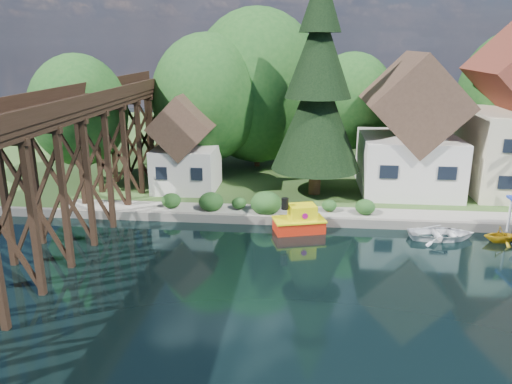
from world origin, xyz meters
TOP-DOWN VIEW (x-y plane):
  - ground at (0.00, 0.00)m, footprint 140.00×140.00m
  - bank at (0.00, 34.00)m, footprint 140.00×52.00m
  - seawall at (4.00, 8.00)m, footprint 60.00×0.40m
  - promenade at (6.00, 9.30)m, footprint 50.00×2.60m
  - trestle_bridge at (-16.00, 5.17)m, footprint 4.12×44.18m
  - house_left at (7.00, 16.00)m, footprint 7.64×8.64m
  - shed at (-11.00, 14.50)m, footprint 5.09×5.40m
  - bg_trees at (1.00, 21.25)m, footprint 49.90×13.30m
  - shrubs at (-4.60, 9.26)m, footprint 15.76×2.47m
  - conifer at (-0.49, 14.06)m, footprint 6.95×6.95m
  - tugboat at (-1.57, 6.85)m, footprint 3.75×2.70m
  - boat_white_a at (7.60, 6.44)m, footprint 4.44×3.35m
  - boat_yellow at (11.19, 6.20)m, footprint 2.40×2.14m

SIDE VIEW (x-z plane):
  - ground at x=0.00m, z-range 0.00..0.00m
  - bank at x=0.00m, z-range 0.00..0.50m
  - seawall at x=4.00m, z-range 0.00..0.62m
  - boat_white_a at x=7.60m, z-range 0.00..0.87m
  - promenade at x=6.00m, z-range 0.50..0.56m
  - boat_yellow at x=11.19m, z-range 0.00..1.16m
  - tugboat at x=-1.57m, z-range -0.49..1.95m
  - shrubs at x=-4.60m, z-range 0.38..2.08m
  - shed at x=-11.00m, z-range -0.10..7.75m
  - house_left at x=7.00m, z-range -0.37..10.65m
  - trestle_bridge at x=-16.00m, z-range 0.70..10.00m
  - bg_trees at x=1.00m, z-range 2.00..12.57m
  - conifer at x=-0.49m, z-range 0.18..17.30m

